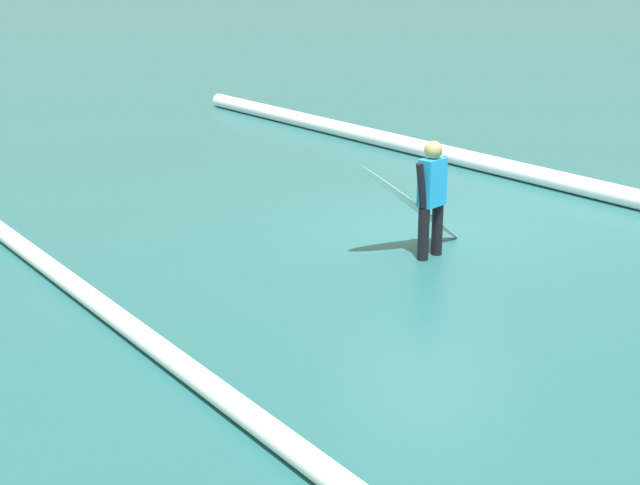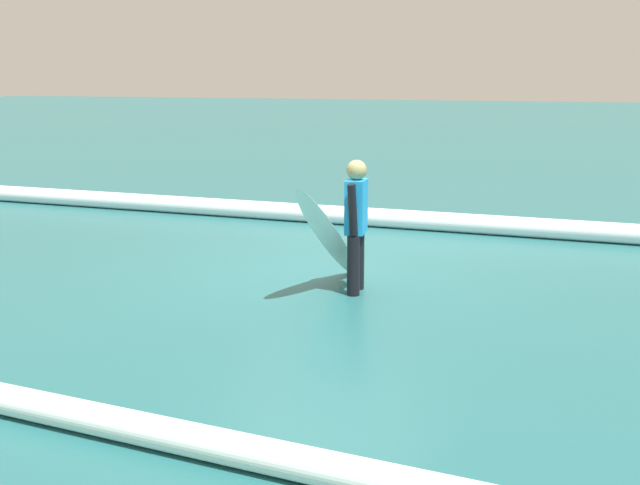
# 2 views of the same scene
# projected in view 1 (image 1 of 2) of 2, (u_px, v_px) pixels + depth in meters

# --- Properties ---
(ground_plane) EXTENTS (149.82, 149.82, 0.00)m
(ground_plane) POSITION_uv_depth(u_px,v_px,m) (432.00, 230.00, 12.96)
(ground_plane) COLOR #205A5D
(surfer) EXTENTS (0.26, 0.56, 1.46)m
(surfer) POSITION_uv_depth(u_px,v_px,m) (432.00, 193.00, 11.66)
(surfer) COLOR black
(surfer) RESTS_ON ground_plane
(surfboard) EXTENTS (0.39, 1.79, 1.29)m
(surfboard) POSITION_uv_depth(u_px,v_px,m) (411.00, 203.00, 11.92)
(surfboard) COLOR white
(surfboard) RESTS_ON ground_plane
(wave_crest_foreground) EXTENTS (21.15, 1.02, 0.29)m
(wave_crest_foreground) POSITION_uv_depth(u_px,v_px,m) (606.00, 192.00, 14.32)
(wave_crest_foreground) COLOR white
(wave_crest_foreground) RESTS_ON ground_plane
(wave_crest_midground) EXTENTS (19.17, 0.63, 0.22)m
(wave_crest_midground) POSITION_uv_depth(u_px,v_px,m) (165.00, 353.00, 8.92)
(wave_crest_midground) COLOR white
(wave_crest_midground) RESTS_ON ground_plane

